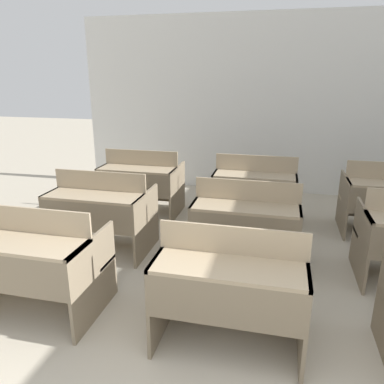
% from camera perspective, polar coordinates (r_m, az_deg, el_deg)
% --- Properties ---
extents(wall_back, '(6.71, 0.06, 2.96)m').
position_cam_1_polar(wall_back, '(6.60, 12.30, 12.64)').
color(wall_back, silver).
rests_on(wall_back, ground_plane).
extents(bench_front_left, '(1.10, 0.78, 0.95)m').
position_cam_1_polar(bench_front_left, '(3.50, -23.00, -9.58)').
color(bench_front_left, '#80715A').
rests_on(bench_front_left, ground_plane).
extents(bench_front_center, '(1.10, 0.78, 0.95)m').
position_cam_1_polar(bench_front_center, '(2.90, 5.91, -13.99)').
color(bench_front_center, '#7C6D56').
rests_on(bench_front_center, ground_plane).
extents(bench_second_left, '(1.10, 0.78, 0.95)m').
position_cam_1_polar(bench_second_left, '(4.45, -13.69, -2.87)').
color(bench_second_left, '#7D6E57').
rests_on(bench_second_left, ground_plane).
extents(bench_second_center, '(1.10, 0.78, 0.95)m').
position_cam_1_polar(bench_second_center, '(4.02, 8.22, -4.75)').
color(bench_second_center, '#7B6B54').
rests_on(bench_second_center, ground_plane).
extents(bench_third_left, '(1.10, 0.78, 0.95)m').
position_cam_1_polar(bench_third_left, '(5.54, -7.73, 1.52)').
color(bench_third_left, '#7B6B54').
rests_on(bench_third_left, ground_plane).
extents(bench_third_center, '(1.10, 0.78, 0.95)m').
position_cam_1_polar(bench_third_center, '(5.22, 9.54, 0.45)').
color(bench_third_center, '#81725B').
rests_on(bench_third_center, ground_plane).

